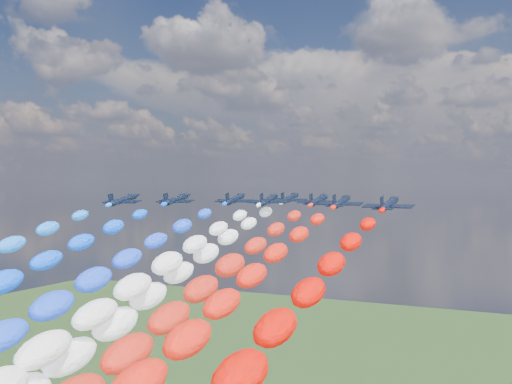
% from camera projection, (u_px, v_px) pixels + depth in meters
% --- Properties ---
extents(jet_0, '(9.83, 13.42, 5.20)m').
position_uv_depth(jet_0, '(123.00, 200.00, 150.85)').
color(jet_0, black).
extents(jet_1, '(9.87, 13.45, 5.20)m').
position_uv_depth(jet_1, '(176.00, 199.00, 155.55)').
color(jet_1, black).
extents(jet_2, '(10.49, 13.89, 5.20)m').
position_uv_depth(jet_2, '(235.00, 199.00, 158.27)').
color(jet_2, black).
extents(trail_2, '(6.82, 132.94, 43.83)m').
position_uv_depth(trail_2, '(30.00, 335.00, 96.91)').
color(trail_2, blue).
extents(jet_3, '(10.56, 13.94, 5.20)m').
position_uv_depth(jet_3, '(269.00, 200.00, 151.08)').
color(jet_3, black).
extents(trail_3, '(6.82, 132.94, 43.83)m').
position_uv_depth(trail_3, '(70.00, 347.00, 89.73)').
color(trail_3, white).
extents(jet_4, '(9.82, 13.41, 5.20)m').
position_uv_depth(jet_4, '(290.00, 198.00, 166.86)').
color(jet_4, black).
extents(trail_4, '(6.82, 132.94, 43.83)m').
position_uv_depth(trail_4, '(133.00, 322.00, 105.50)').
color(trail_4, white).
extents(jet_5, '(10.11, 13.62, 5.20)m').
position_uv_depth(jet_5, '(318.00, 200.00, 148.33)').
color(jet_5, black).
extents(trail_5, '(6.82, 132.94, 43.83)m').
position_uv_depth(trail_5, '(149.00, 352.00, 86.97)').
color(trail_5, red).
extents(jet_6, '(9.73, 13.35, 5.20)m').
position_uv_depth(jet_6, '(341.00, 202.00, 136.07)').
color(jet_6, black).
extents(trail_6, '(6.82, 132.94, 43.83)m').
position_uv_depth(trail_6, '(162.00, 380.00, 74.71)').
color(trail_6, red).
extents(jet_7, '(10.29, 13.75, 5.20)m').
position_uv_depth(jet_7, '(389.00, 204.00, 121.52)').
color(jet_7, black).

